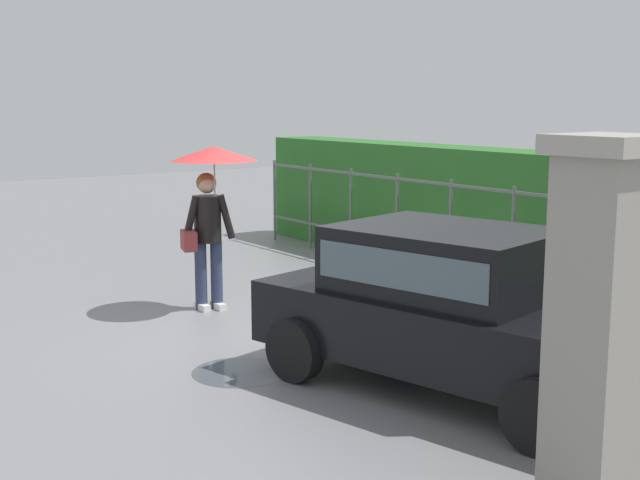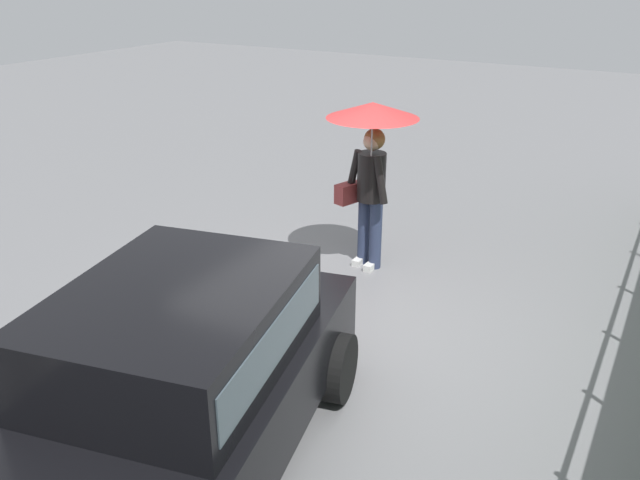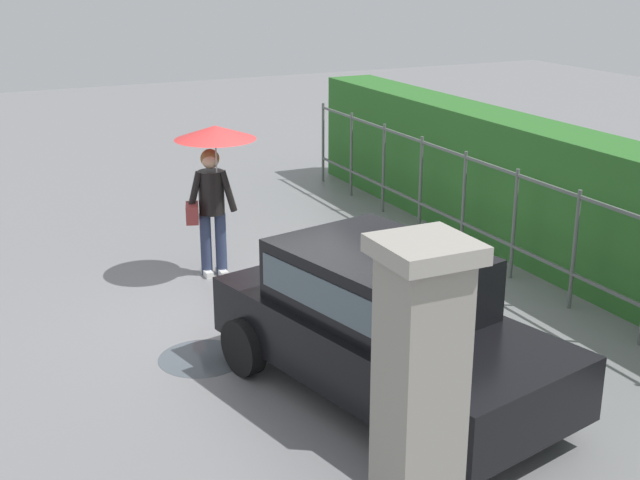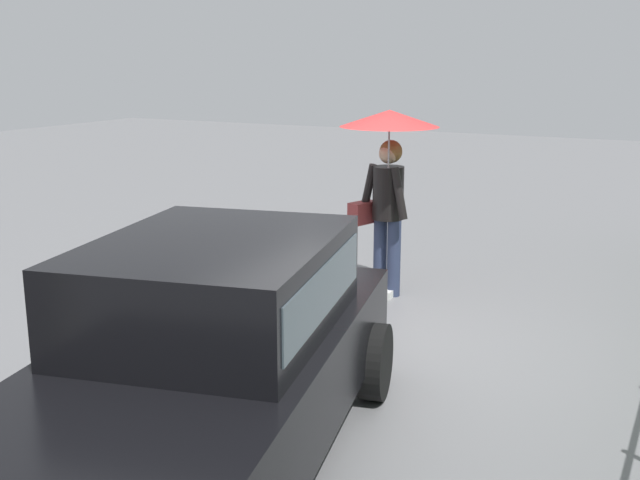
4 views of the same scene
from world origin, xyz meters
name	(u,v)px [view 1 (image 1 of 4)]	position (x,y,z in m)	size (l,w,h in m)	color
ground_plane	(300,330)	(0.00, 0.00, 0.00)	(40.00, 40.00, 0.00)	slate
car	(453,302)	(2.39, 0.04, 0.80)	(3.97, 2.48, 1.48)	black
pedestrian	(210,188)	(-1.43, -0.35, 1.54)	(1.06, 1.06, 2.06)	#2D3856
gate_pillar	(599,328)	(4.66, -0.99, 1.24)	(0.60, 0.60, 2.42)	gray
fence_section	(512,237)	(0.35, 3.18, 0.82)	(11.63, 0.05, 1.50)	#59605B
hedge_row	(552,222)	(0.35, 3.99, 0.95)	(12.58, 0.90, 1.90)	#2D6B28
puddle_near	(240,372)	(0.89, -1.32, 0.00)	(0.94, 0.94, 0.00)	#4C545B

